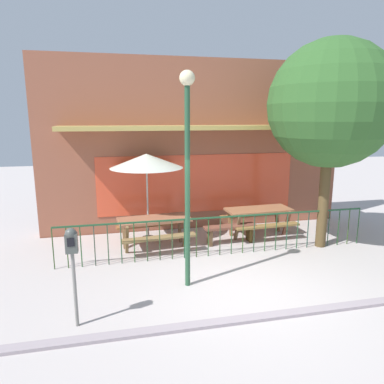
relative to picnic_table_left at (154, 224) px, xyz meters
name	(u,v)px	position (x,y,z in m)	size (l,w,h in m)	color
ground	(248,291)	(1.47, -2.74, -0.61)	(40.00, 40.00, 0.00)	#B6ACA9
pub_storefront	(197,145)	(1.47, 1.62, 1.84)	(8.99, 1.33, 4.90)	#582D1D
patio_fence_front	(220,229)	(1.47, -0.86, 0.05)	(7.58, 0.04, 0.97)	#1E4C2C
picnic_table_left	(154,224)	(0.00, 0.00, 0.00)	(1.93, 1.53, 0.79)	#92593E
picnic_table_right	(258,214)	(2.95, 0.32, 0.00)	(1.87, 1.45, 0.79)	#95603F
patio_umbrella	(146,161)	(-0.10, 0.68, 1.53)	(1.92, 1.92, 2.33)	black
patio_bench	(230,230)	(1.98, -0.11, -0.26)	(1.42, 0.40, 0.48)	brown
parking_meter_near	(72,251)	(-1.61, -3.21, 0.65)	(0.18, 0.17, 1.63)	gray
street_tree	(331,105)	(4.19, -0.83, 2.94)	(3.03, 3.03, 5.08)	brown
street_lamp	(187,151)	(0.39, -2.22, 2.04)	(0.28, 0.28, 4.08)	#275135
curb_edge	(269,318)	(1.47, -3.66, -0.61)	(12.59, 0.20, 0.11)	gray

